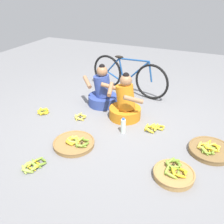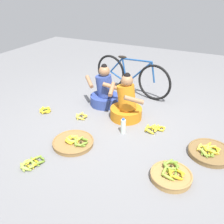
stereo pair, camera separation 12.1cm
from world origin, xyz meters
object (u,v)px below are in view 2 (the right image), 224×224
banana_basket_back_center (73,142)px  loose_bananas_mid_right (45,110)px  vendor_woman_front (126,104)px  banana_basket_front_right (210,152)px  bicycle_leaning (131,76)px  loose_bananas_back_left (81,116)px  banana_basket_near_bicycle (171,175)px  loose_bananas_mid_left (31,164)px  vendor_woman_behind (104,92)px  loose_bananas_front_center (154,129)px  water_bottle (123,126)px

banana_basket_back_center → loose_bananas_mid_right: bearing=149.0°
vendor_woman_front → banana_basket_front_right: size_ratio=1.37×
bicycle_leaning → loose_bananas_back_left: bearing=-104.8°
loose_bananas_mid_right → banana_basket_back_center: bearing=-31.0°
vendor_woman_front → banana_basket_near_bicycle: (1.02, -1.07, -0.20)m
loose_bananas_mid_left → bicycle_leaning: bearing=84.0°
banana_basket_near_bicycle → banana_basket_front_right: 0.74m
vendor_woman_front → vendor_woman_behind: size_ratio=1.02×
loose_bananas_front_center → water_bottle: (-0.40, -0.27, 0.09)m
bicycle_leaning → loose_bananas_back_left: bicycle_leaning is taller
bicycle_leaning → loose_bananas_back_left: size_ratio=7.44×
vendor_woman_front → water_bottle: 0.48m
loose_bananas_mid_left → loose_bananas_mid_right: (-0.75, 1.18, -0.00)m
bicycle_leaning → loose_bananas_mid_right: bearing=-126.1°
bicycle_leaning → banana_basket_front_right: size_ratio=2.93×
vendor_woman_front → water_bottle: (0.14, -0.43, -0.13)m
banana_basket_near_bicycle → loose_bananas_mid_left: banana_basket_near_bicycle is taller
loose_bananas_front_center → banana_basket_near_bicycle: bearing=-62.2°
bicycle_leaning → banana_basket_back_center: bearing=-91.3°
vendor_woman_front → loose_bananas_front_center: vendor_woman_front is taller
banana_basket_back_center → banana_basket_front_right: bearing=18.8°
vendor_woman_behind → loose_bananas_back_left: (-0.12, -0.61, -0.21)m
banana_basket_front_right → loose_bananas_back_left: banana_basket_front_right is taller
vendor_woman_behind → banana_basket_back_center: 1.32m
banana_basket_front_right → vendor_woman_front: bearing=163.2°
vendor_woman_front → loose_bananas_mid_right: vendor_woman_front is taller
banana_basket_back_center → banana_basket_near_bicycle: bearing=-2.6°
loose_bananas_mid_left → banana_basket_front_right: bearing=31.2°
loose_bananas_mid_left → loose_bananas_mid_right: bearing=122.5°
vendor_woman_behind → water_bottle: 1.00m
vendor_woman_front → banana_basket_front_right: bearing=-16.8°
banana_basket_front_right → water_bottle: water_bottle is taller
water_bottle → banana_basket_near_bicycle: bearing=-35.8°
bicycle_leaning → vendor_woman_front: bearing=-72.2°
loose_bananas_mid_left → water_bottle: (0.73, 1.17, 0.08)m
banana_basket_front_right → loose_bananas_back_left: 2.04m
vendor_woman_behind → loose_bananas_back_left: 0.66m
loose_bananas_front_center → loose_bananas_back_left: 1.22m
banana_basket_front_right → vendor_woman_behind: bearing=159.9°
loose_bananas_mid_left → loose_bananas_back_left: bearing=93.4°
banana_basket_front_right → water_bottle: (-1.24, -0.02, 0.07)m
banana_basket_front_right → loose_bananas_mid_right: (-2.72, -0.01, -0.01)m
bicycle_leaning → banana_basket_near_bicycle: 2.47m
loose_bananas_mid_right → loose_bananas_back_left: bearing=7.9°
vendor_woman_behind → loose_bananas_front_center: 1.20m
vendor_woman_front → loose_bananas_front_center: bearing=-16.5°
banana_basket_back_center → water_bottle: (0.50, 0.58, 0.07)m
loose_bananas_mid_right → water_bottle: bearing=-0.5°
banana_basket_back_center → loose_bananas_mid_left: 0.63m
banana_basket_back_center → loose_bananas_back_left: banana_basket_back_center is taller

